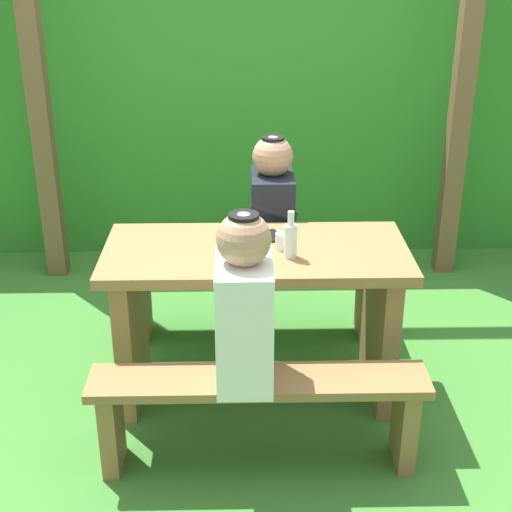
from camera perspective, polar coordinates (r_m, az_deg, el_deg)
The scene contains 12 objects.
ground_plane at distance 3.70m, azimuth -0.00°, elevation -10.45°, with size 12.00×12.00×0.00m, color #3C7B2F.
hedge_backdrop at distance 5.35m, azimuth -0.50°, elevation 10.89°, with size 6.40×0.87×1.74m, color #2F7F29.
pergola_post_left at distance 4.70m, azimuth -16.71°, elevation 11.36°, with size 0.12×0.12×2.27m, color brown.
pergola_post_right at distance 4.73m, azimuth 15.84°, elevation 11.55°, with size 0.12×0.12×2.27m, color brown.
picnic_table at distance 3.43m, azimuth -0.00°, elevation -3.25°, with size 1.40×0.64×0.77m.
bench_near at distance 3.07m, azimuth 0.22°, elevation -11.42°, with size 1.40×0.24×0.43m.
bench_far at distance 4.00m, azimuth -0.16°, elevation -2.32°, with size 1.40×0.24×0.43m.
person_white_shirt at distance 2.83m, azimuth -0.93°, elevation -3.93°, with size 0.25×0.35×0.72m.
person_black_coat at distance 3.82m, azimuth 1.28°, elevation 3.76°, with size 0.25×0.35×0.72m.
drinking_glass at distance 3.30m, azimuth 2.08°, elevation 1.17°, with size 0.06×0.06×0.08m, color silver.
bottle_left at distance 3.20m, azimuth 2.73°, elevation 1.34°, with size 0.06×0.06×0.22m.
cell_phone at distance 3.44m, azimuth 1.34°, elevation 1.61°, with size 0.07×0.14×0.01m, color black.
Camera 1 is at (-0.06, -3.04, 2.11)m, focal length 50.85 mm.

